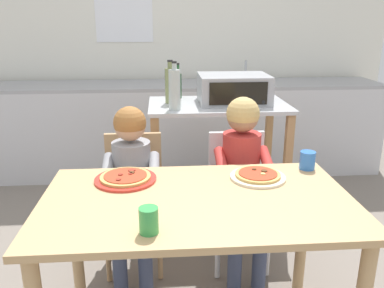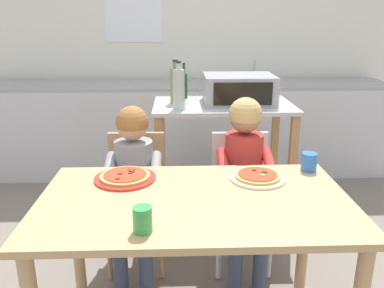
{
  "view_description": "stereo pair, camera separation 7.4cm",
  "coord_description": "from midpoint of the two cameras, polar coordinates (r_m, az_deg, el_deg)",
  "views": [
    {
      "loc": [
        -0.14,
        -1.56,
        1.49
      ],
      "look_at": [
        0.0,
        0.3,
        0.9
      ],
      "focal_mm": 37.31,
      "sensor_mm": 36.0,
      "label": 1
    },
    {
      "loc": [
        -0.07,
        -1.57,
        1.49
      ],
      "look_at": [
        0.0,
        0.3,
        0.9
      ],
      "focal_mm": 37.31,
      "sensor_mm": 36.0,
      "label": 2
    }
  ],
  "objects": [
    {
      "name": "ground_plane",
      "position": [
        3.0,
        -1.84,
        -12.08
      ],
      "size": [
        10.41,
        10.41,
        0.0
      ],
      "primitive_type": "plane",
      "color": "slate"
    },
    {
      "name": "back_wall_tiled",
      "position": [
        4.23,
        -3.11,
        15.8
      ],
      "size": [
        4.4,
        0.14,
        2.7
      ],
      "color": "white",
      "rests_on": "ground"
    },
    {
      "name": "kitchen_counter",
      "position": [
        3.96,
        -2.7,
        2.33
      ],
      "size": [
        3.96,
        0.6,
        1.08
      ],
      "color": "silver",
      "rests_on": "ground"
    },
    {
      "name": "kitchen_island_cart",
      "position": [
        2.88,
        2.91,
        -0.2
      ],
      "size": [
        0.97,
        0.58,
        0.92
      ],
      "color": "#B7BABF",
      "rests_on": "ground"
    },
    {
      "name": "toaster_oven",
      "position": [
        2.82,
        5.2,
        7.86
      ],
      "size": [
        0.48,
        0.38,
        0.2
      ],
      "color": "#999BA0",
      "rests_on": "kitchen_island_cart"
    },
    {
      "name": "bottle_clear_vinegar",
      "position": [
        2.97,
        -2.7,
        8.42
      ],
      "size": [
        0.05,
        0.05,
        0.26
      ],
      "color": "#1E4723",
      "rests_on": "kitchen_island_cart"
    },
    {
      "name": "bottle_tall_green_wine",
      "position": [
        2.58,
        -3.34,
        7.81
      ],
      "size": [
        0.08,
        0.08,
        0.31
      ],
      "color": "#ADB7B2",
      "rests_on": "kitchen_island_cart"
    },
    {
      "name": "bottle_slim_sauce",
      "position": [
        2.8,
        -3.87,
        8.44
      ],
      "size": [
        0.07,
        0.07,
        0.3
      ],
      "color": "olive",
      "rests_on": "kitchen_island_cart"
    },
    {
      "name": "dining_table",
      "position": [
        1.78,
        -0.45,
        -10.85
      ],
      "size": [
        1.35,
        0.78,
        0.75
      ],
      "color": "tan",
      "rests_on": "ground"
    },
    {
      "name": "dining_chair_left",
      "position": [
        2.47,
        -9.15,
        -6.7
      ],
      "size": [
        0.36,
        0.36,
        0.81
      ],
      "color": "tan",
      "rests_on": "ground"
    },
    {
      "name": "dining_chair_right",
      "position": [
        2.48,
        5.72,
        -6.45
      ],
      "size": [
        0.36,
        0.36,
        0.81
      ],
      "color": "silver",
      "rests_on": "ground"
    },
    {
      "name": "child_in_grey_shirt",
      "position": [
        2.29,
        -9.58,
        -4.18
      ],
      "size": [
        0.32,
        0.42,
        1.0
      ],
      "color": "#424C6B",
      "rests_on": "ground"
    },
    {
      "name": "child_in_red_shirt",
      "position": [
        2.3,
        6.38,
        -3.24
      ],
      "size": [
        0.32,
        0.42,
        1.05
      ],
      "color": "#424C6B",
      "rests_on": "ground"
    },
    {
      "name": "pizza_plate_red_rimmed",
      "position": [
        1.94,
        -10.56,
        -4.81
      ],
      "size": [
        0.29,
        0.29,
        0.03
      ],
      "color": "red",
      "rests_on": "dining_table"
    },
    {
      "name": "pizza_plate_cream",
      "position": [
        1.96,
        8.31,
        -4.53
      ],
      "size": [
        0.27,
        0.27,
        0.03
      ],
      "color": "beige",
      "rests_on": "dining_table"
    },
    {
      "name": "drinking_cup_blue",
      "position": [
        2.11,
        15.21,
        -2.27
      ],
      "size": [
        0.08,
        0.08,
        0.09
      ],
      "primitive_type": "cylinder",
      "color": "blue",
      "rests_on": "dining_table"
    },
    {
      "name": "drinking_cup_green",
      "position": [
        1.47,
        -7.67,
        -10.78
      ],
      "size": [
        0.07,
        0.07,
        0.1
      ],
      "primitive_type": "cylinder",
      "color": "green",
      "rests_on": "dining_table"
    }
  ]
}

